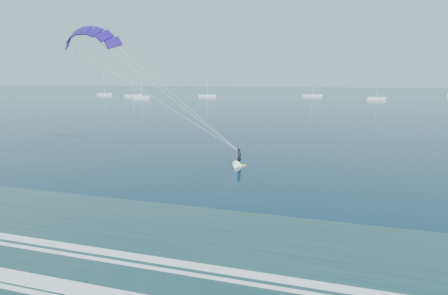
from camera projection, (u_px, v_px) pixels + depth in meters
name	position (u px, v px, depth m)	size (l,w,h in m)	color
kitesurfer_rig	(163.00, 92.00, 45.15)	(21.65, 8.16, 16.85)	#ECF51C
sailboat_0	(142.00, 97.00, 201.56)	(7.78, 2.40, 10.71)	silver
sailboat_1	(207.00, 96.00, 218.23)	(9.26, 2.40, 12.63)	silver
sailboat_2	(312.00, 95.00, 222.01)	(10.19, 2.40, 13.54)	silver
sailboat_3	(376.00, 98.00, 189.41)	(8.08, 2.40, 11.29)	silver
sailboat_7	(105.00, 94.00, 236.27)	(8.97, 2.40, 12.74)	silver
sailboat_8	(133.00, 96.00, 219.16)	(9.66, 2.40, 11.77)	silver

